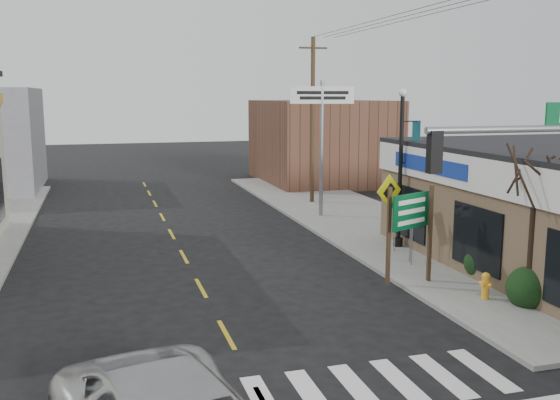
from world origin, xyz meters
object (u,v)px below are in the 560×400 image
object	(u,v)px
guide_sign	(411,221)
lamp_post	(402,156)
fire_hydrant	(486,284)
bare_tree	(538,157)
utility_pole_far	(313,119)
dance_center_sign	(322,114)

from	to	relation	value
guide_sign	lamp_post	xyz separation A→B (m)	(1.96, 4.47, 1.55)
guide_sign	fire_hydrant	distance (m)	2.90
guide_sign	bare_tree	distance (m)	4.23
fire_hydrant	utility_pole_far	bearing A→B (deg)	87.76
guide_sign	utility_pole_far	bearing A→B (deg)	57.71
dance_center_sign	bare_tree	world-z (taller)	dance_center_sign
dance_center_sign	fire_hydrant	bearing A→B (deg)	-79.54
fire_hydrant	lamp_post	distance (m)	7.22
lamp_post	utility_pole_far	xyz separation A→B (m)	(0.10, 10.70, 1.04)
fire_hydrant	dance_center_sign	size ratio (longest dim) A/B	0.12
lamp_post	dance_center_sign	size ratio (longest dim) A/B	0.93
lamp_post	guide_sign	bearing A→B (deg)	-131.01
guide_sign	fire_hydrant	size ratio (longest dim) A/B	3.90
fire_hydrant	utility_pole_far	size ratio (longest dim) A/B	0.09
fire_hydrant	bare_tree	bearing A→B (deg)	-43.60
fire_hydrant	lamp_post	size ratio (longest dim) A/B	0.13
bare_tree	utility_pole_far	bearing A→B (deg)	90.57
dance_center_sign	guide_sign	bearing A→B (deg)	-86.38
fire_hydrant	lamp_post	bearing A→B (deg)	84.95
lamp_post	utility_pole_far	size ratio (longest dim) A/B	0.68
bare_tree	dance_center_sign	bearing A→B (deg)	94.25
guide_sign	bare_tree	xyz separation A→B (m)	(2.24, -2.84, 2.20)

